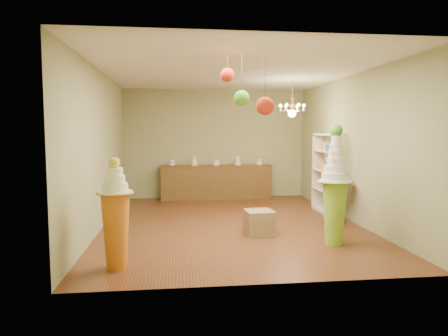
{
  "coord_description": "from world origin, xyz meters",
  "views": [
    {
      "loc": [
        -1.05,
        -7.86,
        1.86
      ],
      "look_at": [
        -0.13,
        0.0,
        1.12
      ],
      "focal_mm": 32.0,
      "sensor_mm": 36.0,
      "label": 1
    }
  ],
  "objects": [
    {
      "name": "pom_red_right",
      "position": [
        -0.33,
        -2.12,
        2.66
      ],
      "size": [
        0.2,
        0.2,
        0.44
      ],
      "color": "#41372E",
      "rests_on": "ceiling"
    },
    {
      "name": "floor",
      "position": [
        0.0,
        0.0,
        0.0
      ],
      "size": [
        6.5,
        6.5,
        0.0
      ],
      "primitive_type": "plane",
      "color": "#512B16",
      "rests_on": "ground"
    },
    {
      "name": "wall_right",
      "position": [
        2.5,
        0.0,
        1.5
      ],
      "size": [
        0.04,
        6.5,
        3.0
      ],
      "primitive_type": "cube",
      "color": "#929868",
      "rests_on": "ground"
    },
    {
      "name": "wall_back",
      "position": [
        0.0,
        3.25,
        1.5
      ],
      "size": [
        5.0,
        0.04,
        3.0
      ],
      "primitive_type": "cube",
      "color": "#929868",
      "rests_on": "ground"
    },
    {
      "name": "pedestal_green",
      "position": [
        1.48,
        -1.71,
        0.78
      ],
      "size": [
        0.66,
        0.66,
        1.97
      ],
      "rotation": [
        0.0,
        0.0,
        -0.27
      ],
      "color": "#85BC29",
      "rests_on": "floor"
    },
    {
      "name": "pom_red_left",
      "position": [
        0.15,
        -2.46,
        2.2
      ],
      "size": [
        0.25,
        0.25,
        0.93
      ],
      "color": "#41372E",
      "rests_on": "ceiling"
    },
    {
      "name": "pedestal_orange",
      "position": [
        -1.88,
        -2.47,
        0.64
      ],
      "size": [
        0.56,
        0.56,
        1.51
      ],
      "rotation": [
        0.0,
        0.0,
        -0.25
      ],
      "color": "#C56B16",
      "rests_on": "floor"
    },
    {
      "name": "round_table",
      "position": [
        2.1,
        -0.19,
        0.56
      ],
      "size": [
        0.88,
        0.88,
        0.86
      ],
      "rotation": [
        0.0,
        0.0,
        -0.39
      ],
      "color": "black",
      "rests_on": "floor"
    },
    {
      "name": "wall_left",
      "position": [
        -2.5,
        0.0,
        1.5
      ],
      "size": [
        0.04,
        6.5,
        3.0
      ],
      "primitive_type": "cube",
      "color": "#929868",
      "rests_on": "ground"
    },
    {
      "name": "wall_front",
      "position": [
        0.0,
        -3.25,
        1.5
      ],
      "size": [
        5.0,
        0.04,
        3.0
      ],
      "primitive_type": "cube",
      "color": "#929868",
      "rests_on": "ground"
    },
    {
      "name": "sideboard",
      "position": [
        0.0,
        2.97,
        0.48
      ],
      "size": [
        3.04,
        0.54,
        1.16
      ],
      "color": "brown",
      "rests_on": "floor"
    },
    {
      "name": "vase",
      "position": [
        2.1,
        -0.19,
        0.96
      ],
      "size": [
        0.22,
        0.22,
        0.21
      ],
      "primitive_type": "imported",
      "rotation": [
        0.0,
        0.0,
        -0.14
      ],
      "color": "beige",
      "rests_on": "round_table"
    },
    {
      "name": "shelving_unit",
      "position": [
        2.34,
        0.8,
        0.9
      ],
      "size": [
        0.33,
        1.2,
        1.8
      ],
      "color": "beige",
      "rests_on": "floor"
    },
    {
      "name": "chandelier",
      "position": [
        1.48,
        0.81,
        2.3
      ],
      "size": [
        0.71,
        0.71,
        0.85
      ],
      "rotation": [
        0.0,
        0.0,
        -0.23
      ],
      "color": "#C99147",
      "rests_on": "ceiling"
    },
    {
      "name": "ceiling",
      "position": [
        0.0,
        0.0,
        3.0
      ],
      "size": [
        6.5,
        6.5,
        0.0
      ],
      "primitive_type": "plane",
      "rotation": [
        3.14,
        0.0,
        0.0
      ],
      "color": "silver",
      "rests_on": "ground"
    },
    {
      "name": "pom_green_mid",
      "position": [
        -0.13,
        -2.16,
        2.33
      ],
      "size": [
        0.22,
        0.22,
        0.78
      ],
      "color": "#41372E",
      "rests_on": "ceiling"
    },
    {
      "name": "burlap_riser",
      "position": [
        0.4,
        -0.94,
        0.22
      ],
      "size": [
        0.52,
        0.52,
        0.44
      ],
      "primitive_type": "cube",
      "rotation": [
        0.0,
        0.0,
        0.07
      ],
      "color": "olive",
      "rests_on": "floor"
    }
  ]
}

